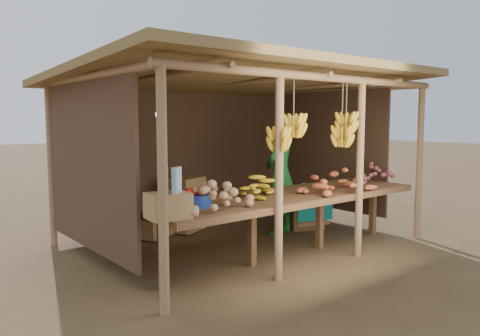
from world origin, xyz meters
TOP-DOWN VIEW (x-y plane):
  - ground at (0.00, 0.00)m, footprint 60.00×60.00m
  - stall_structure at (-0.02, 0.02)m, footprint 4.70×3.50m
  - counter at (0.00, -0.95)m, footprint 3.90×1.05m
  - potato_heap at (-1.29, -1.21)m, footprint 1.02×0.76m
  - sweet_potato_heap at (0.62, -1.25)m, footprint 1.01×0.74m
  - onion_heap at (1.90, -0.98)m, footprint 0.84×0.68m
  - banana_pile at (-0.38, -0.90)m, footprint 0.57×0.38m
  - tomato_basin at (-1.37, -0.90)m, footprint 0.38×0.38m
  - bottle_box at (-1.90, -1.25)m, footprint 0.42×0.35m
  - vendor at (0.78, -0.02)m, footprint 0.78×0.67m
  - tarp_crate at (1.32, 0.02)m, footprint 0.75×0.70m
  - carton_stack at (-0.46, 0.99)m, footprint 1.21×0.58m
  - burlap_sacks at (-1.42, 1.11)m, footprint 0.80×0.42m

SIDE VIEW (x-z plane):
  - ground at x=0.00m, z-range 0.00..0.00m
  - burlap_sacks at x=-1.42m, z-range -0.04..0.53m
  - tarp_crate at x=1.32m, z-range -0.07..0.67m
  - carton_stack at x=-0.46m, z-range -0.05..0.78m
  - counter at x=0.00m, z-range 0.34..1.14m
  - tomato_basin at x=-1.37m, z-range 0.78..0.98m
  - vendor at x=0.78m, z-range 0.00..1.82m
  - banana_pile at x=-0.38m, z-range 0.80..1.14m
  - onion_heap at x=1.90m, z-range 0.80..1.15m
  - sweet_potato_heap at x=0.62m, z-range 0.80..1.16m
  - potato_heap at x=-1.29m, z-range 0.80..1.16m
  - bottle_box at x=-1.90m, z-range 0.74..1.23m
  - stall_structure at x=-0.02m, z-range 0.70..3.13m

